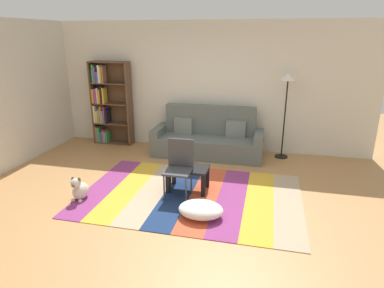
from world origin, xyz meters
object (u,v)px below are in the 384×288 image
(couch, at_px, (208,139))
(folding_chair, at_px, (179,163))
(coffee_table, at_px, (188,172))
(pouf, at_px, (201,210))
(dog, at_px, (80,190))
(bookshelf, at_px, (107,104))
(standing_lamp, at_px, (287,88))
(tv_remote, at_px, (182,165))

(couch, distance_m, folding_chair, 1.95)
(folding_chair, bearing_deg, coffee_table, 91.26)
(pouf, xyz_separation_m, dog, (-1.91, 0.09, 0.04))
(couch, bearing_deg, bookshelf, 173.23)
(standing_lamp, relative_size, folding_chair, 1.91)
(dog, height_order, folding_chair, folding_chair)
(bookshelf, height_order, coffee_table, bookshelf)
(standing_lamp, bearing_deg, dog, -139.22)
(couch, xyz_separation_m, standing_lamp, (1.51, 0.20, 1.10))
(bookshelf, xyz_separation_m, folding_chair, (2.31, -2.22, -0.37))
(standing_lamp, xyz_separation_m, tv_remote, (-1.62, -1.88, -1.02))
(coffee_table, height_order, folding_chair, folding_chair)
(standing_lamp, bearing_deg, bookshelf, 178.73)
(coffee_table, bearing_deg, dog, -155.99)
(couch, xyz_separation_m, pouf, (0.38, -2.52, -0.22))
(pouf, xyz_separation_m, standing_lamp, (1.13, 2.72, 1.32))
(bookshelf, relative_size, tv_remote, 12.40)
(couch, bearing_deg, dog, -122.34)
(dog, height_order, standing_lamp, standing_lamp)
(couch, xyz_separation_m, bookshelf, (-2.40, 0.29, 0.57))
(pouf, height_order, dog, dog)
(couch, bearing_deg, tv_remote, -93.94)
(dog, distance_m, tv_remote, 1.62)
(pouf, height_order, folding_chair, folding_chair)
(couch, relative_size, coffee_table, 3.46)
(couch, height_order, folding_chair, couch)
(pouf, bearing_deg, coffee_table, 115.89)
(coffee_table, distance_m, dog, 1.69)
(pouf, relative_size, folding_chair, 0.69)
(coffee_table, relative_size, tv_remote, 4.35)
(pouf, relative_size, standing_lamp, 0.36)
(coffee_table, bearing_deg, couch, 89.96)
(bookshelf, bearing_deg, pouf, -45.29)
(coffee_table, height_order, tv_remote, tv_remote)
(standing_lamp, distance_m, folding_chair, 2.81)
(couch, height_order, dog, couch)
(couch, height_order, coffee_table, couch)
(bookshelf, height_order, tv_remote, bookshelf)
(coffee_table, xyz_separation_m, folding_chair, (-0.09, -0.19, 0.22))
(couch, bearing_deg, coffee_table, -90.04)
(coffee_table, xyz_separation_m, standing_lamp, (1.51, 1.94, 1.11))
(folding_chair, bearing_deg, bookshelf, 161.76)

